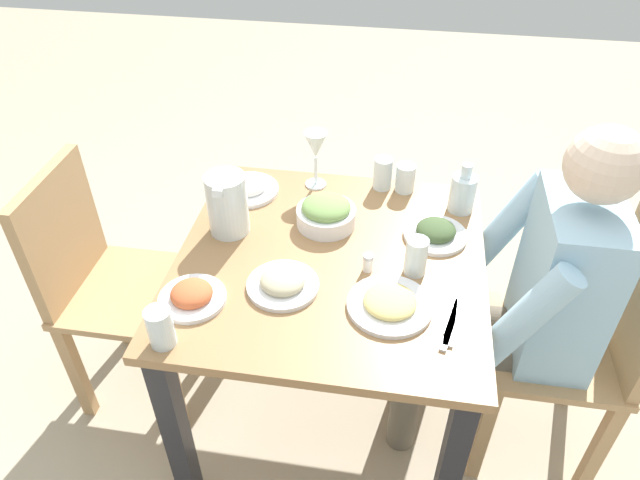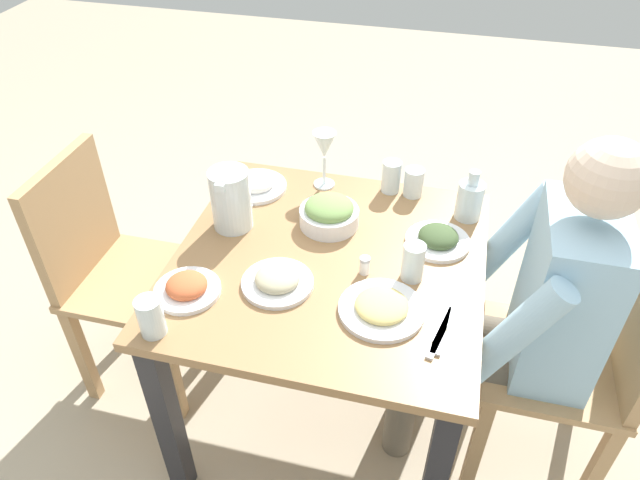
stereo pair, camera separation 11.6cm
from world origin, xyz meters
name	(u,v)px [view 1 (the left image)]	position (x,y,z in m)	size (l,w,h in m)	color
ground_plane	(328,409)	(0.00, 0.00, 0.00)	(8.00, 8.00, 0.00)	tan
dining_table	(330,290)	(0.00, 0.00, 0.60)	(0.87, 0.87, 0.72)	#997047
chair_near	(584,339)	(0.01, -0.76, 0.51)	(0.40, 0.40, 0.90)	tan
chair_far	(103,278)	(0.03, 0.76, 0.51)	(0.40, 0.40, 0.90)	tan
diner_near	(523,295)	(0.01, -0.55, 0.66)	(0.48, 0.53, 1.19)	#9EC6E0
water_pitcher	(227,204)	(0.08, 0.32, 0.82)	(0.16, 0.12, 0.19)	silver
salad_bowl	(326,213)	(0.16, 0.04, 0.77)	(0.18, 0.18, 0.09)	white
plate_beans	(283,283)	(-0.14, 0.11, 0.74)	(0.20, 0.20, 0.05)	white
plate_dolmas	(436,232)	(0.15, -0.29, 0.74)	(0.19, 0.19, 0.05)	white
plate_rice_curry	(192,295)	(-0.23, 0.33, 0.74)	(0.18, 0.18, 0.05)	white
plate_fries	(390,303)	(-0.17, -0.18, 0.74)	(0.22, 0.22, 0.04)	white
plate_yoghurt	(248,187)	(0.29, 0.32, 0.74)	(0.20, 0.20, 0.05)	white
water_glass_center	(405,178)	(0.38, -0.19, 0.77)	(0.06, 0.06, 0.09)	silver
water_glass_far_left	(160,327)	(-0.38, 0.35, 0.78)	(0.06, 0.06, 0.11)	silver
water_glass_near_right	(416,256)	(-0.02, -0.24, 0.78)	(0.06, 0.06, 0.11)	silver
water_glass_by_pitcher	(383,173)	(0.39, -0.12, 0.78)	(0.06, 0.06, 0.11)	silver
wine_glass	(316,148)	(0.36, 0.10, 0.87)	(0.08, 0.08, 0.20)	silver
oil_carafe	(462,194)	(0.30, -0.37, 0.78)	(0.08, 0.08, 0.16)	silver
salt_shaker	(368,262)	(-0.03, -0.11, 0.75)	(0.03, 0.03, 0.05)	white
fork_near	(450,321)	(-0.20, -0.33, 0.73)	(0.17, 0.03, 0.01)	silver
knife_near	(249,195)	(0.26, 0.31, 0.73)	(0.18, 0.02, 0.01)	silver
fork_far	(236,199)	(0.24, 0.34, 0.73)	(0.17, 0.03, 0.01)	silver
knife_far	(451,324)	(-0.21, -0.34, 0.73)	(0.18, 0.02, 0.01)	silver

